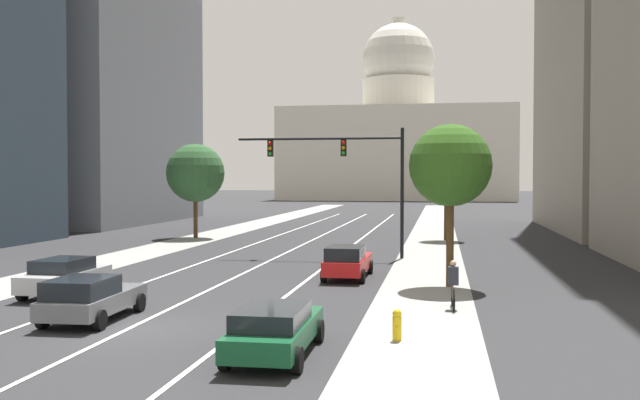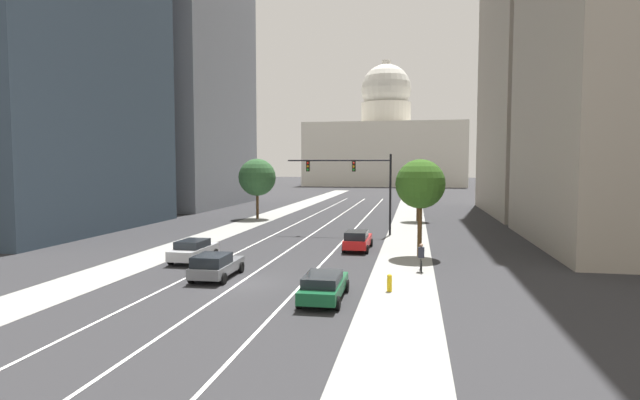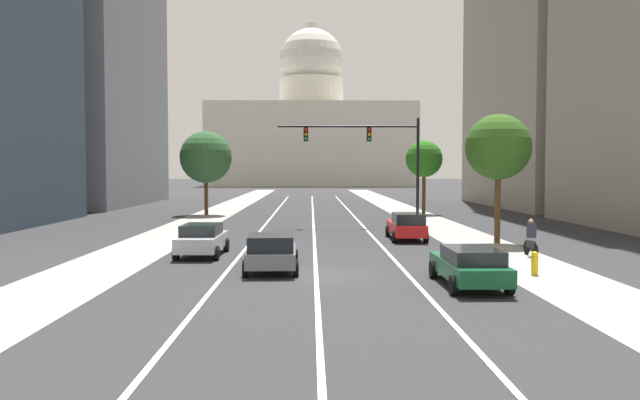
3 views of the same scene
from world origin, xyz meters
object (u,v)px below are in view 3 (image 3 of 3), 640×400
at_px(car_gray, 272,252).
at_px(traffic_signal_mast, 374,148).
at_px(car_red, 407,226).
at_px(street_tree_mid_right, 498,147).
at_px(capitol_building, 311,133).
at_px(car_green, 470,265).
at_px(car_silver, 202,239).
at_px(street_tree_mid_left, 206,157).
at_px(street_tree_near_right, 424,159).
at_px(fire_hydrant, 535,263).
at_px(cyclist, 531,238).

xyz_separation_m(car_gray, traffic_signal_mast, (5.91, 19.67, 4.63)).
distance_m(car_red, street_tree_mid_right, 6.55).
relative_size(capitol_building, car_green, 10.14).
distance_m(capitol_building, car_gray, 136.53).
height_order(car_green, car_gray, car_gray).
height_order(car_silver, street_tree_mid_right, street_tree_mid_right).
height_order(street_tree_mid_left, street_tree_near_right, street_tree_mid_left).
bearing_deg(street_tree_mid_left, street_tree_near_right, 3.05).
height_order(traffic_signal_mast, fire_hydrant, traffic_signal_mast).
bearing_deg(car_green, street_tree_mid_right, -20.53).
bearing_deg(car_gray, fire_hydrant, -97.92).
xyz_separation_m(traffic_signal_mast, street_tree_mid_right, (5.60, -10.31, -0.27)).
height_order(car_gray, fire_hydrant, car_gray).
height_order(cyclist, street_tree_near_right, street_tree_near_right).
bearing_deg(car_gray, street_tree_mid_left, 12.03).
bearing_deg(car_red, fire_hydrant, -165.48).
bearing_deg(street_tree_near_right, traffic_signal_mast, -114.34).
xyz_separation_m(street_tree_mid_left, street_tree_near_right, (19.02, 1.01, -0.14)).
relative_size(car_gray, street_tree_mid_left, 0.63).
relative_size(capitol_building, car_red, 10.17).
relative_size(capitol_building, fire_hydrant, 53.57).
distance_m(capitol_building, fire_hydrant, 137.89).
height_order(car_green, fire_hydrant, car_green).
distance_m(car_gray, cyclist, 12.29).
distance_m(car_silver, traffic_signal_mast, 18.39).
height_order(car_red, street_tree_mid_left, street_tree_mid_left).
relative_size(car_green, car_gray, 1.06).
relative_size(fire_hydrant, street_tree_near_right, 0.14).
bearing_deg(street_tree_mid_right, car_silver, -162.18).
height_order(car_gray, cyclist, cyclist).
bearing_deg(traffic_signal_mast, street_tree_mid_left, 139.74).
relative_size(car_silver, street_tree_mid_left, 0.61).
relative_size(capitol_building, street_tree_mid_right, 7.05).
distance_m(car_gray, street_tree_mid_left, 32.20).
relative_size(capitol_building, traffic_signal_mast, 4.99).
xyz_separation_m(car_red, cyclist, (4.67, -6.89, 0.05)).
bearing_deg(fire_hydrant, car_red, 103.95).
bearing_deg(fire_hydrant, car_silver, 157.13).
distance_m(capitol_building, car_red, 125.62).
relative_size(street_tree_mid_left, street_tree_near_right, 1.11).
bearing_deg(street_tree_mid_left, capitol_building, 84.98).
height_order(car_gray, car_red, car_red).
xyz_separation_m(car_silver, fire_hydrant, (13.38, -5.64, -0.31)).
xyz_separation_m(car_red, traffic_signal_mast, (-0.99, 8.62, 4.61)).
distance_m(traffic_signal_mast, street_tree_mid_right, 11.74).
relative_size(traffic_signal_mast, street_tree_mid_left, 1.35).
bearing_deg(car_red, traffic_signal_mast, 7.11).
relative_size(traffic_signal_mast, cyclist, 5.68).
bearing_deg(car_red, capitol_building, 2.95).
bearing_deg(car_red, street_tree_mid_left, 36.37).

